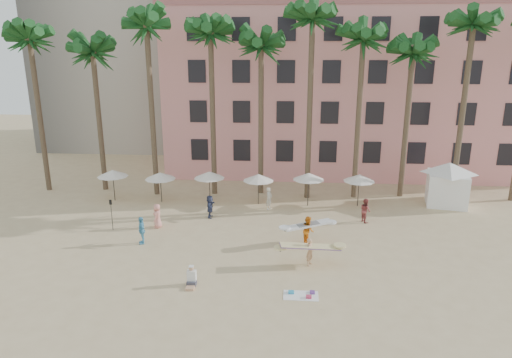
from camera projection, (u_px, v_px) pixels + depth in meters
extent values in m
plane|color=#D1B789|center=(261.00, 279.00, 25.14)|extent=(120.00, 120.00, 0.00)
cube|color=pink|center=(344.00, 90.00, 47.31)|extent=(35.00, 14.00, 16.00)
cylinder|color=brown|center=(40.00, 117.00, 39.10)|extent=(0.44, 0.44, 13.00)
cylinder|color=brown|center=(99.00, 123.00, 39.37)|extent=(0.44, 0.44, 12.00)
cylinder|color=brown|center=(152.00, 114.00, 37.78)|extent=(0.44, 0.44, 14.00)
cylinder|color=brown|center=(213.00, 116.00, 37.97)|extent=(0.44, 0.44, 13.50)
cylinder|color=brown|center=(261.00, 122.00, 38.31)|extent=(0.44, 0.44, 12.50)
cylinder|color=brown|center=(310.00, 112.00, 36.79)|extent=(0.44, 0.44, 14.50)
cylinder|color=brown|center=(358.00, 121.00, 37.20)|extent=(0.44, 0.44, 13.00)
cylinder|color=brown|center=(406.00, 127.00, 37.53)|extent=(0.44, 0.44, 12.00)
cylinder|color=brown|center=(462.00, 117.00, 36.01)|extent=(0.44, 0.44, 14.00)
cylinder|color=#332B23|center=(114.00, 186.00, 37.68)|extent=(0.07, 0.07, 2.50)
cone|color=white|center=(113.00, 173.00, 37.37)|extent=(2.50, 2.50, 0.55)
cylinder|color=#332B23|center=(161.00, 188.00, 37.32)|extent=(0.07, 0.07, 2.40)
cone|color=white|center=(160.00, 176.00, 37.02)|extent=(2.50, 2.50, 0.55)
cylinder|color=#332B23|center=(210.00, 188.00, 37.21)|extent=(0.07, 0.07, 2.50)
cone|color=white|center=(209.00, 175.00, 36.90)|extent=(2.50, 2.50, 0.55)
cylinder|color=#332B23|center=(258.00, 190.00, 36.85)|extent=(0.07, 0.07, 2.40)
cone|color=white|center=(258.00, 177.00, 36.55)|extent=(2.50, 2.50, 0.55)
cylinder|color=#332B23|center=(308.00, 190.00, 36.44)|extent=(0.07, 0.07, 2.60)
cone|color=white|center=(309.00, 176.00, 36.12)|extent=(2.50, 2.50, 0.55)
cylinder|color=#332B23|center=(358.00, 191.00, 36.36)|extent=(0.07, 0.07, 2.50)
cone|color=white|center=(359.00, 178.00, 36.06)|extent=(2.50, 2.50, 0.55)
cube|color=white|center=(447.00, 189.00, 36.74)|extent=(3.57, 3.57, 2.60)
cone|color=white|center=(449.00, 168.00, 36.25)|extent=(5.35, 5.35, 0.90)
cube|color=white|center=(301.00, 296.00, 23.45)|extent=(1.81, 1.02, 0.02)
cube|color=#2B90BD|center=(291.00, 292.00, 23.67)|extent=(0.30, 0.25, 0.10)
cube|color=#C53659|center=(309.00, 297.00, 23.21)|extent=(0.28, 0.22, 0.12)
cube|color=#663887|center=(312.00, 292.00, 23.67)|extent=(0.26, 0.30, 0.08)
imported|color=tan|center=(310.00, 252.00, 26.54)|extent=(0.61, 0.72, 1.68)
cube|color=beige|center=(310.00, 246.00, 26.45)|extent=(3.58, 1.29, 0.41)
imported|color=orange|center=(308.00, 230.00, 29.41)|extent=(0.97, 1.09, 1.87)
cube|color=white|center=(308.00, 225.00, 29.30)|extent=(3.26, 1.87, 0.32)
imported|color=#56A8CA|center=(142.00, 230.00, 29.46)|extent=(0.79, 1.17, 1.84)
imported|color=#97403F|center=(365.00, 210.00, 33.14)|extent=(0.93, 1.05, 1.78)
imported|color=#343B5B|center=(210.00, 206.00, 33.99)|extent=(0.57, 1.62, 1.73)
imported|color=#E28B7F|center=(157.00, 216.00, 32.09)|extent=(0.63, 0.90, 1.74)
imported|color=beige|center=(269.00, 198.00, 35.77)|extent=(0.66, 0.76, 1.76)
cylinder|color=black|center=(112.00, 216.00, 31.60)|extent=(0.04, 0.04, 2.10)
cube|color=black|center=(110.00, 202.00, 31.32)|extent=(0.18, 0.03, 0.35)
cube|color=#3F3F4C|center=(192.00, 283.00, 24.45)|extent=(0.49, 0.46, 0.26)
cube|color=tan|center=(190.00, 288.00, 24.11)|extent=(0.44, 0.49, 0.13)
cube|color=white|center=(192.00, 276.00, 24.39)|extent=(0.48, 0.28, 0.60)
sphere|color=tan|center=(191.00, 268.00, 24.27)|extent=(0.26, 0.26, 0.26)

